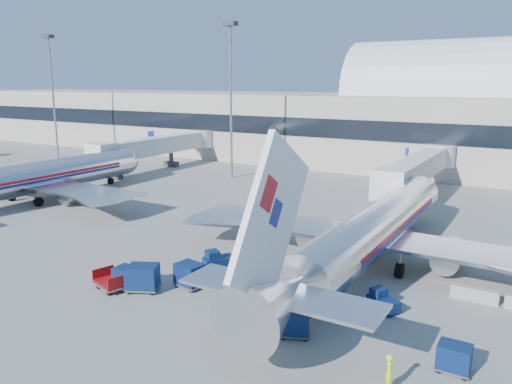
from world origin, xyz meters
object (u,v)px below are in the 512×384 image
Objects in this scene: airliner_mid at (30,178)px; barrier_near at (475,294)px; tug_lead at (226,282)px; cart_solo_near at (295,323)px; tug_left at (218,260)px; ramp_worker at (390,372)px; tug_right at (383,301)px; cart_train_b at (143,277)px; mast_west at (231,78)px; jetbridge_near at (421,167)px; mast_far_west at (52,79)px; cart_train_c at (128,278)px; jetbridge_mid at (162,145)px; cart_solo_far at (454,358)px; cart_train_a at (190,275)px; airliner_main at (371,231)px; cart_open_red at (112,283)px.

airliner_mid is 12.42× the size of barrier_near.
tug_lead is 1.08× the size of cart_solo_near.
tug_left is 1.46× the size of ramp_worker.
cart_train_b is at bearing -131.50° from tug_right.
ramp_worker is (35.98, -40.65, -13.88)m from mast_west.
tug_lead is 1.21× the size of ramp_worker.
cart_train_b is at bearing -103.84° from jetbridge_near.
tug_right is (-4.83, -4.49, 0.17)m from barrier_near.
airliner_mid is 39.68m from mast_far_west.
cart_solo_near reaches higher than tug_right.
cart_train_c is (-3.17, -6.40, 0.15)m from tug_left.
tug_left is at bearing -57.99° from mast_west.
jetbridge_mid is at bearing 151.20° from barrier_near.
ramp_worker is (-2.34, -3.16, 0.13)m from cart_solo_far.
jetbridge_near is 39.35m from cart_solo_near.
jetbridge_near is at bearing 0.00° from jetbridge_mid.
airliner_mid is 1.65× the size of mast_west.
tug_lead is 14.24m from ramp_worker.
ramp_worker is at bearing -10.63° from cart_train_c.
jetbridge_mid is at bearing 35.19° from ramp_worker.
cart_train_c is at bearing -153.67° from barrier_near.
jetbridge_mid reaches higher than cart_train_b.
jetbridge_near is 1.22× the size of mast_far_west.
jetbridge_mid is 65.31m from ramp_worker.
airliner_mid is 16.91× the size of cart_train_a.
cart_solo_far is at bearing -24.25° from cart_train_b.
ramp_worker reaches higher than tug_left.
cart_train_c is at bearing -135.37° from airliner_main.
mast_west is 12.39× the size of ramp_worker.
tug_right is at bearing -65.65° from airliner_main.
cart_train_a is (60.39, -35.94, -13.86)m from mast_far_west.
cart_train_b is at bearing -165.62° from tug_left.
cart_solo_near is 6.54m from ramp_worker.
cart_train_c is (-6.00, -3.37, 0.24)m from tug_lead.
cart_solo_near is at bearing -5.32° from cart_train_a.
cart_solo_far is at bearing 4.04° from cart_train_a.
cart_train_b is (-9.58, -38.91, -2.93)m from jetbridge_near.
airliner_main reaches higher than cart_train_c.
cart_train_c reaches higher than tug_lead.
cart_train_c is (28.87, -12.96, -2.07)m from airliner_mid.
cart_solo_near is 13.94m from cart_open_red.
barrier_near is at bearing -28.80° from jetbridge_mid.
airliner_mid reaches higher than cart_solo_near.
airliner_main is at bearing 44.86° from tug_lead.
barrier_near is 1.08× the size of cart_open_red.
cart_solo_near is at bearing -41.50° from jetbridge_mid.
cart_train_a is at bearing 51.32° from cart_open_red.
jetbridge_mid is at bearing 142.44° from cart_train_a.
mast_west is 50.58m from cart_solo_near.
jetbridge_near reaches higher than barrier_near.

